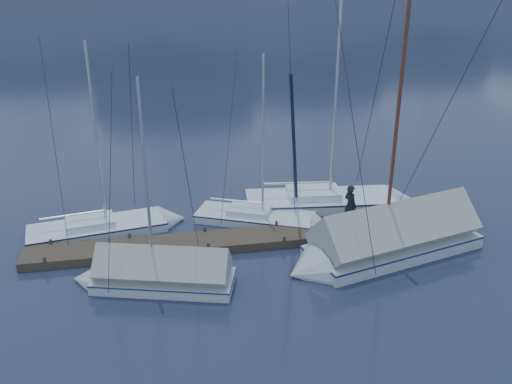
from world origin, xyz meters
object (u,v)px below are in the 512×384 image
Objects in this scene: sailboat_covered_far at (151,275)px; person at (350,205)px; sailboat_covered_near at (381,244)px; sailboat_open_left at (118,227)px; sailboat_open_mid at (272,220)px; sailboat_open_right at (342,202)px.

sailboat_covered_far is 4.54× the size of person.
sailboat_covered_near is at bearing 169.43° from person.
sailboat_covered_near is 1.31× the size of sailboat_covered_far.
sailboat_covered_near is at bearing -22.44° from sailboat_open_left.
sailboat_open_mid is 3.46m from person.
sailboat_covered_near reaches higher than sailboat_open_mid.
sailboat_open_left is at bearing 54.75° from person.
sailboat_open_left is 1.08× the size of sailboat_covered_far.
person is (9.54, -1.96, 1.07)m from sailboat_open_left.
sailboat_covered_near reaches higher than person.
sailboat_open_right is at bearing 88.77° from sailboat_covered_near.
sailboat_covered_near reaches higher than sailboat_covered_far.
sailboat_open_right is (10.15, 0.70, 0.03)m from sailboat_open_left.
sailboat_open_left is 9.80m from person.
sailboat_open_mid is at bearing 134.41° from sailboat_covered_near.
sailboat_open_mid is 0.75× the size of sailboat_open_right.
sailboat_open_mid is at bearing 38.18° from sailboat_covered_far.
person is (8.18, 2.70, 0.83)m from sailboat_covered_far.
sailboat_open_left is 1.09× the size of sailboat_open_mid.
sailboat_open_left is 0.81× the size of sailboat_open_right.
sailboat_covered_far is at bearing -73.83° from sailboat_open_left.
sailboat_covered_far reaches higher than sailboat_open_mid.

